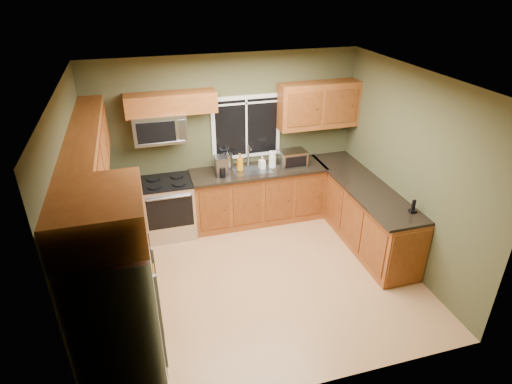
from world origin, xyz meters
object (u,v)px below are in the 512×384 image
toaster_oven (293,158)px  soap_bottle_b (262,162)px  cordless_phone (413,209)px  coffee_maker (221,167)px  paper_towel_roll (272,159)px  range (169,208)px  refrigerator (119,320)px  soap_bottle_c (217,163)px  microwave (160,128)px  soap_bottle_a (240,162)px  kettle (227,160)px

toaster_oven → soap_bottle_b: 0.50m
toaster_oven → cordless_phone: size_ratio=2.29×
coffee_maker → paper_towel_roll: size_ratio=1.04×
cordless_phone → range: bearing=148.6°
coffee_maker → cordless_phone: (2.18, -1.81, -0.09)m
refrigerator → soap_bottle_c: 3.37m
refrigerator → microwave: size_ratio=2.37×
refrigerator → soap_bottle_b: 3.58m
refrigerator → soap_bottle_c: size_ratio=10.67×
microwave → soap_bottle_a: size_ratio=2.65×
paper_towel_roll → soap_bottle_a: bearing=178.9°
soap_bottle_a → range: bearing=-178.2°
paper_towel_roll → soap_bottle_b: paper_towel_roll is taller
toaster_oven → soap_bottle_b: (-0.50, 0.04, -0.03)m
soap_bottle_b → soap_bottle_c: 0.72m
refrigerator → toaster_oven: refrigerator is taller
refrigerator → range: size_ratio=1.92×
microwave → cordless_phone: (3.03, -1.99, -0.73)m
paper_towel_roll → kettle: bearing=167.6°
refrigerator → soap_bottle_a: (1.86, 2.81, 0.18)m
coffee_maker → soap_bottle_b: coffee_maker is taller
soap_bottle_a → cordless_phone: 2.65m
soap_bottle_c → coffee_maker: bearing=-88.9°
range → kettle: size_ratio=3.12×
refrigerator → range: (0.69, 2.77, -0.43)m
range → toaster_oven: bearing=-0.3°
range → kettle: 1.18m
coffee_maker → refrigerator: bearing=-119.4°
soap_bottle_c → cordless_phone: cordless_phone is taller
soap_bottle_a → soap_bottle_c: soap_bottle_a is taller
cordless_phone → microwave: bearing=146.7°
soap_bottle_c → cordless_phone: 3.02m
refrigerator → coffee_maker: size_ratio=5.90×
range → soap_bottle_c: soap_bottle_c is taller
range → paper_towel_roll: (1.70, 0.03, 0.60)m
toaster_oven → kettle: 1.05m
kettle → cordless_phone: bearing=-45.0°
refrigerator → soap_bottle_a: bearing=56.5°
range → coffee_maker: size_ratio=3.08×
refrigerator → kettle: refrigerator is taller
coffee_maker → microwave: bearing=168.2°
paper_towel_roll → soap_bottle_c: 0.88m
paper_towel_roll → cordless_phone: 2.30m
soap_bottle_a → soap_bottle_c: bearing=149.3°
range → soap_bottle_c: size_ratio=5.56×
range → toaster_oven: size_ratio=2.24×
microwave → soap_bottle_b: (1.53, -0.11, -0.69)m
coffee_maker → paper_towel_roll: 0.85m
microwave → cordless_phone: microwave is taller
refrigerator → range: 2.89m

